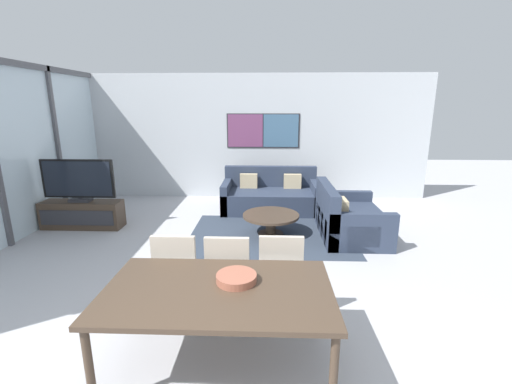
{
  "coord_description": "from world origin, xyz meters",
  "views": [
    {
      "loc": [
        0.45,
        -1.74,
        2.12
      ],
      "look_at": [
        0.28,
        2.83,
        0.95
      ],
      "focal_mm": 24.0,
      "sensor_mm": 36.0,
      "label": 1
    }
  ],
  "objects_px": {
    "dining_chair_left": "(178,269)",
    "dining_chair_centre": "(229,271)",
    "sofa_side": "(346,220)",
    "dining_chair_right": "(280,269)",
    "dining_table": "(218,296)",
    "tv_console": "(83,214)",
    "coffee_table": "(271,219)",
    "fruit_bowl": "(236,277)",
    "television": "(78,181)",
    "sofa_main": "(270,196)"
  },
  "relations": [
    {
      "from": "television",
      "to": "sofa_main",
      "type": "bearing_deg",
      "value": 20.04
    },
    {
      "from": "television",
      "to": "fruit_bowl",
      "type": "distance_m",
      "value": 4.37
    },
    {
      "from": "dining_chair_right",
      "to": "fruit_bowl",
      "type": "bearing_deg",
      "value": -120.51
    },
    {
      "from": "coffee_table",
      "to": "dining_chair_right",
      "type": "relative_size",
      "value": 1.02
    },
    {
      "from": "tv_console",
      "to": "dining_table",
      "type": "relative_size",
      "value": 0.77
    },
    {
      "from": "dining_chair_centre",
      "to": "dining_chair_right",
      "type": "distance_m",
      "value": 0.52
    },
    {
      "from": "tv_console",
      "to": "television",
      "type": "relative_size",
      "value": 1.1
    },
    {
      "from": "dining_table",
      "to": "dining_chair_right",
      "type": "height_order",
      "value": "dining_chair_right"
    },
    {
      "from": "coffee_table",
      "to": "dining_table",
      "type": "distance_m",
      "value": 3.07
    },
    {
      "from": "dining_chair_left",
      "to": "dining_chair_centre",
      "type": "height_order",
      "value": "same"
    },
    {
      "from": "television",
      "to": "dining_chair_left",
      "type": "height_order",
      "value": "television"
    },
    {
      "from": "tv_console",
      "to": "dining_table",
      "type": "xyz_separation_m",
      "value": [
        2.89,
        -3.26,
        0.43
      ]
    },
    {
      "from": "television",
      "to": "dining_chair_centre",
      "type": "relative_size",
      "value": 1.37
    },
    {
      "from": "tv_console",
      "to": "dining_chair_right",
      "type": "height_order",
      "value": "dining_chair_right"
    },
    {
      "from": "sofa_main",
      "to": "dining_table",
      "type": "distance_m",
      "value": 4.51
    },
    {
      "from": "sofa_side",
      "to": "tv_console",
      "type": "bearing_deg",
      "value": 87.09
    },
    {
      "from": "coffee_table",
      "to": "dining_chair_centre",
      "type": "relative_size",
      "value": 1.02
    },
    {
      "from": "dining_table",
      "to": "dining_chair_right",
      "type": "relative_size",
      "value": 1.94
    },
    {
      "from": "sofa_main",
      "to": "fruit_bowl",
      "type": "xyz_separation_m",
      "value": [
        -0.3,
        -4.36,
        0.49
      ]
    },
    {
      "from": "sofa_main",
      "to": "dining_chair_right",
      "type": "xyz_separation_m",
      "value": [
        0.08,
        -3.72,
        0.24
      ]
    },
    {
      "from": "dining_chair_right",
      "to": "fruit_bowl",
      "type": "xyz_separation_m",
      "value": [
        -0.38,
        -0.65,
        0.25
      ]
    },
    {
      "from": "dining_chair_left",
      "to": "fruit_bowl",
      "type": "distance_m",
      "value": 0.93
    },
    {
      "from": "sofa_side",
      "to": "dining_chair_right",
      "type": "bearing_deg",
      "value": 152.79
    },
    {
      "from": "sofa_side",
      "to": "coffee_table",
      "type": "bearing_deg",
      "value": 90.4
    },
    {
      "from": "dining_chair_left",
      "to": "coffee_table",
      "type": "bearing_deg",
      "value": 67.45
    },
    {
      "from": "television",
      "to": "coffee_table",
      "type": "distance_m",
      "value": 3.39
    },
    {
      "from": "sofa_side",
      "to": "fruit_bowl",
      "type": "bearing_deg",
      "value": 152.04
    },
    {
      "from": "television",
      "to": "dining_chair_centre",
      "type": "xyz_separation_m",
      "value": [
        2.89,
        -2.55,
        -0.34
      ]
    },
    {
      "from": "coffee_table",
      "to": "dining_table",
      "type": "height_order",
      "value": "dining_table"
    },
    {
      "from": "dining_table",
      "to": "television",
      "type": "bearing_deg",
      "value": 131.58
    },
    {
      "from": "television",
      "to": "coffee_table",
      "type": "relative_size",
      "value": 1.34
    },
    {
      "from": "sofa_side",
      "to": "dining_chair_left",
      "type": "bearing_deg",
      "value": 136.31
    },
    {
      "from": "dining_chair_left",
      "to": "tv_console",
      "type": "bearing_deg",
      "value": 133.19
    },
    {
      "from": "sofa_main",
      "to": "dining_chair_right",
      "type": "relative_size",
      "value": 2.12
    },
    {
      "from": "tv_console",
      "to": "sofa_side",
      "type": "relative_size",
      "value": 0.95
    },
    {
      "from": "dining_chair_left",
      "to": "sofa_main",
      "type": "bearing_deg",
      "value": 75.76
    },
    {
      "from": "dining_chair_left",
      "to": "fruit_bowl",
      "type": "height_order",
      "value": "dining_chair_left"
    },
    {
      "from": "television",
      "to": "sofa_side",
      "type": "relative_size",
      "value": 0.86
    },
    {
      "from": "television",
      "to": "dining_table",
      "type": "height_order",
      "value": "television"
    },
    {
      "from": "sofa_side",
      "to": "dining_chair_right",
      "type": "height_order",
      "value": "dining_chair_right"
    },
    {
      "from": "television",
      "to": "sofa_side",
      "type": "distance_m",
      "value": 4.61
    },
    {
      "from": "tv_console",
      "to": "coffee_table",
      "type": "relative_size",
      "value": 1.48
    },
    {
      "from": "television",
      "to": "coffee_table",
      "type": "height_order",
      "value": "television"
    },
    {
      "from": "dining_table",
      "to": "tv_console",
      "type": "bearing_deg",
      "value": 131.59
    },
    {
      "from": "coffee_table",
      "to": "dining_chair_right",
      "type": "xyz_separation_m",
      "value": [
        0.08,
        -2.26,
        0.24
      ]
    },
    {
      "from": "sofa_side",
      "to": "coffee_table",
      "type": "relative_size",
      "value": 1.55
    },
    {
      "from": "tv_console",
      "to": "dining_chair_right",
      "type": "distance_m",
      "value": 4.23
    },
    {
      "from": "sofa_side",
      "to": "dining_table",
      "type": "relative_size",
      "value": 0.82
    },
    {
      "from": "tv_console",
      "to": "dining_chair_left",
      "type": "bearing_deg",
      "value": -46.81
    },
    {
      "from": "dining_table",
      "to": "dining_chair_left",
      "type": "relative_size",
      "value": 1.94
    }
  ]
}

